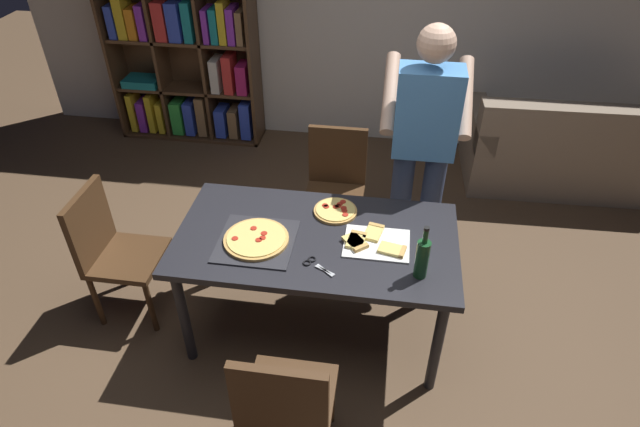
{
  "coord_description": "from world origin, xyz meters",
  "views": [
    {
      "loc": [
        0.36,
        -2.27,
        2.66
      ],
      "look_at": [
        0.0,
        0.15,
        0.8
      ],
      "focal_mm": 29.84,
      "sensor_mm": 36.0,
      "label": 1
    }
  ],
  "objects_px": {
    "wine_bottle": "(422,258)",
    "second_pizza_plain": "(335,211)",
    "chair_near_camera": "(286,404)",
    "dining_table": "(316,247)",
    "chair_far_side": "(335,182)",
    "couch": "(568,152)",
    "bookshelf": "(181,44)",
    "kitchen_scissors": "(315,264)",
    "person_serving_pizza": "(423,144)",
    "pepperoni_pizza_on_tray": "(256,240)",
    "chair_left_end": "(112,247)"
  },
  "relations": [
    {
      "from": "dining_table",
      "to": "bookshelf",
      "type": "height_order",
      "value": "bookshelf"
    },
    {
      "from": "person_serving_pizza",
      "to": "pepperoni_pizza_on_tray",
      "type": "height_order",
      "value": "person_serving_pizza"
    },
    {
      "from": "bookshelf",
      "to": "dining_table",
      "type": "bearing_deg",
      "value": -55.43
    },
    {
      "from": "chair_left_end",
      "to": "second_pizza_plain",
      "type": "relative_size",
      "value": 3.48
    },
    {
      "from": "bookshelf",
      "to": "chair_far_side",
      "type": "bearing_deg",
      "value": -41.72
    },
    {
      "from": "dining_table",
      "to": "person_serving_pizza",
      "type": "bearing_deg",
      "value": 50.65
    },
    {
      "from": "chair_far_side",
      "to": "wine_bottle",
      "type": "relative_size",
      "value": 2.85
    },
    {
      "from": "chair_left_end",
      "to": "person_serving_pizza",
      "type": "bearing_deg",
      "value": 20.6
    },
    {
      "from": "pepperoni_pizza_on_tray",
      "to": "wine_bottle",
      "type": "xyz_separation_m",
      "value": [
        0.9,
        -0.14,
        0.1
      ]
    },
    {
      "from": "pepperoni_pizza_on_tray",
      "to": "dining_table",
      "type": "bearing_deg",
      "value": 16.34
    },
    {
      "from": "couch",
      "to": "wine_bottle",
      "type": "xyz_separation_m",
      "value": [
        -1.33,
        -2.22,
        0.57
      ]
    },
    {
      "from": "bookshelf",
      "to": "second_pizza_plain",
      "type": "distance_m",
      "value": 2.74
    },
    {
      "from": "bookshelf",
      "to": "pepperoni_pizza_on_tray",
      "type": "bearing_deg",
      "value": -61.96
    },
    {
      "from": "chair_near_camera",
      "to": "wine_bottle",
      "type": "height_order",
      "value": "wine_bottle"
    },
    {
      "from": "chair_near_camera",
      "to": "bookshelf",
      "type": "bearing_deg",
      "value": 116.44
    },
    {
      "from": "chair_far_side",
      "to": "person_serving_pizza",
      "type": "relative_size",
      "value": 0.51
    },
    {
      "from": "chair_far_side",
      "to": "bookshelf",
      "type": "height_order",
      "value": "bookshelf"
    },
    {
      "from": "pepperoni_pizza_on_tray",
      "to": "second_pizza_plain",
      "type": "relative_size",
      "value": 1.63
    },
    {
      "from": "bookshelf",
      "to": "kitchen_scissors",
      "type": "distance_m",
      "value": 3.1
    },
    {
      "from": "couch",
      "to": "wine_bottle",
      "type": "distance_m",
      "value": 2.64
    },
    {
      "from": "chair_far_side",
      "to": "kitchen_scissors",
      "type": "bearing_deg",
      "value": -88.51
    },
    {
      "from": "person_serving_pizza",
      "to": "wine_bottle",
      "type": "relative_size",
      "value": 5.54
    },
    {
      "from": "dining_table",
      "to": "chair_far_side",
      "type": "relative_size",
      "value": 1.76
    },
    {
      "from": "dining_table",
      "to": "chair_left_end",
      "type": "bearing_deg",
      "value": 180.0
    },
    {
      "from": "dining_table",
      "to": "pepperoni_pizza_on_tray",
      "type": "distance_m",
      "value": 0.35
    },
    {
      "from": "couch",
      "to": "pepperoni_pizza_on_tray",
      "type": "relative_size",
      "value": 4.08
    },
    {
      "from": "dining_table",
      "to": "second_pizza_plain",
      "type": "height_order",
      "value": "second_pizza_plain"
    },
    {
      "from": "chair_left_end",
      "to": "kitchen_scissors",
      "type": "distance_m",
      "value": 1.35
    },
    {
      "from": "kitchen_scissors",
      "to": "second_pizza_plain",
      "type": "bearing_deg",
      "value": 84.02
    },
    {
      "from": "couch",
      "to": "bookshelf",
      "type": "height_order",
      "value": "bookshelf"
    },
    {
      "from": "chair_far_side",
      "to": "couch",
      "type": "xyz_separation_m",
      "value": [
        1.9,
        1.07,
        -0.21
      ]
    },
    {
      "from": "second_pizza_plain",
      "to": "kitchen_scissors",
      "type": "bearing_deg",
      "value": -95.98
    },
    {
      "from": "person_serving_pizza",
      "to": "wine_bottle",
      "type": "bearing_deg",
      "value": -89.61
    },
    {
      "from": "couch",
      "to": "person_serving_pizza",
      "type": "height_order",
      "value": "person_serving_pizza"
    },
    {
      "from": "bookshelf",
      "to": "person_serving_pizza",
      "type": "xyz_separation_m",
      "value": [
        2.2,
        -1.68,
        0.07
      ]
    },
    {
      "from": "person_serving_pizza",
      "to": "wine_bottle",
      "type": "distance_m",
      "value": 0.93
    },
    {
      "from": "couch",
      "to": "wine_bottle",
      "type": "height_order",
      "value": "wine_bottle"
    },
    {
      "from": "chair_left_end",
      "to": "kitchen_scissors",
      "type": "bearing_deg",
      "value": -10.15
    },
    {
      "from": "chair_near_camera",
      "to": "chair_left_end",
      "type": "relative_size",
      "value": 1.0
    },
    {
      "from": "chair_far_side",
      "to": "wine_bottle",
      "type": "distance_m",
      "value": 1.33
    },
    {
      "from": "chair_left_end",
      "to": "couch",
      "type": "height_order",
      "value": "chair_left_end"
    },
    {
      "from": "wine_bottle",
      "to": "kitchen_scissors",
      "type": "xyz_separation_m",
      "value": [
        -0.55,
        -0.0,
        -0.11
      ]
    },
    {
      "from": "chair_near_camera",
      "to": "wine_bottle",
      "type": "bearing_deg",
      "value": 49.93
    },
    {
      "from": "couch",
      "to": "person_serving_pizza",
      "type": "xyz_separation_m",
      "value": [
        -1.33,
        -1.29,
        0.7
      ]
    },
    {
      "from": "bookshelf",
      "to": "pepperoni_pizza_on_tray",
      "type": "height_order",
      "value": "bookshelf"
    },
    {
      "from": "chair_far_side",
      "to": "pepperoni_pizza_on_tray",
      "type": "xyz_separation_m",
      "value": [
        -0.32,
        -1.01,
        0.25
      ]
    },
    {
      "from": "person_serving_pizza",
      "to": "dining_table",
      "type": "bearing_deg",
      "value": -129.35
    },
    {
      "from": "wine_bottle",
      "to": "second_pizza_plain",
      "type": "height_order",
      "value": "wine_bottle"
    },
    {
      "from": "chair_left_end",
      "to": "chair_far_side",
      "type": "bearing_deg",
      "value": 35.58
    },
    {
      "from": "chair_left_end",
      "to": "couch",
      "type": "xyz_separation_m",
      "value": [
        3.18,
        1.99,
        -0.21
      ]
    }
  ]
}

